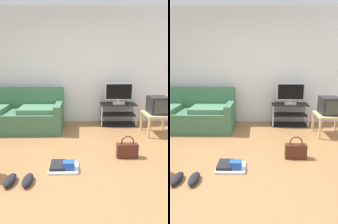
{
  "view_description": "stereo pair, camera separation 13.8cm",
  "coord_description": "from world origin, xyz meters",
  "views": [
    {
      "loc": [
        0.12,
        -2.43,
        1.48
      ],
      "look_at": [
        0.19,
        1.16,
        0.57
      ],
      "focal_mm": 31.53,
      "sensor_mm": 36.0,
      "label": 1
    },
    {
      "loc": [
        0.25,
        -2.43,
        1.48
      ],
      "look_at": [
        0.19,
        1.16,
        0.57
      ],
      "focal_mm": 31.53,
      "sensor_mm": 36.0,
      "label": 2
    }
  ],
  "objects": [
    {
      "name": "side_table",
      "position": [
        1.73,
        1.48,
        0.38
      ],
      "size": [
        0.56,
        0.56,
        0.45
      ],
      "color": "tan",
      "rests_on": "ground_plane"
    },
    {
      "name": "ground_plane",
      "position": [
        0.0,
        0.0,
        -0.01
      ],
      "size": [
        9.0,
        9.8,
        0.02
      ],
      "primitive_type": "cube",
      "color": "olive"
    },
    {
      "name": "sneakers_pair",
      "position": [
        -0.66,
        -0.24,
        0.04
      ],
      "size": [
        0.36,
        0.3,
        0.09
      ],
      "color": "black",
      "rests_on": "ground_plane"
    },
    {
      "name": "tv_stand",
      "position": [
        1.02,
        2.13,
        0.26
      ],
      "size": [
        0.84,
        0.41,
        0.52
      ],
      "color": "black",
      "rests_on": "ground_plane"
    },
    {
      "name": "crt_tv",
      "position": [
        1.73,
        1.5,
        0.62
      ],
      "size": [
        0.38,
        0.41,
        0.35
      ],
      "color": "#232326",
      "rests_on": "side_table"
    },
    {
      "name": "floor_tray",
      "position": [
        -0.12,
        0.09,
        0.04
      ],
      "size": [
        0.42,
        0.33,
        0.14
      ],
      "color": "silver",
      "rests_on": "ground_plane"
    },
    {
      "name": "flat_tv",
      "position": [
        1.02,
        2.11,
        0.76
      ],
      "size": [
        0.65,
        0.22,
        0.49
      ],
      "color": "#B2B2B7",
      "rests_on": "tv_stand"
    },
    {
      "name": "wall_back",
      "position": [
        0.0,
        2.45,
        1.35
      ],
      "size": [
        9.0,
        0.1,
        2.7
      ],
      "primitive_type": "cube",
      "color": "silver",
      "rests_on": "ground_plane"
    },
    {
      "name": "couch",
      "position": [
        -1.34,
        1.87,
        0.32
      ],
      "size": [
        2.12,
        0.94,
        0.89
      ],
      "color": "#3D6B4C",
      "rests_on": "ground_plane"
    },
    {
      "name": "handbag",
      "position": [
        0.86,
        0.43,
        0.13
      ],
      "size": [
        0.33,
        0.11,
        0.37
      ],
      "rotation": [
        0.0,
        0.0,
        -0.41
      ],
      "color": "#4C2319",
      "rests_on": "ground_plane"
    }
  ]
}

